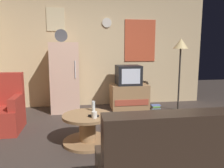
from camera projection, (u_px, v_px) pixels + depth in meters
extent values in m
plane|color=#3D332D|center=(117.00, 146.00, 3.13)|extent=(12.00, 12.00, 0.00)
cube|color=#D1B284|center=(99.00, 50.00, 5.31)|extent=(5.20, 0.10, 2.66)
cube|color=#C64C2D|center=(140.00, 41.00, 5.37)|extent=(0.76, 0.02, 1.00)
cube|color=beige|center=(55.00, 19.00, 4.99)|extent=(0.40, 0.02, 0.52)
cylinder|color=silver|center=(107.00, 23.00, 5.18)|extent=(0.22, 0.03, 0.22)
cube|color=beige|center=(65.00, 77.00, 4.80)|extent=(0.60, 0.60, 1.50)
cylinder|color=silver|center=(75.00, 69.00, 4.51)|extent=(0.02, 0.02, 0.36)
cylinder|color=#4C4C51|center=(61.00, 36.00, 4.58)|extent=(0.26, 0.04, 0.26)
cube|color=#9E754C|center=(129.00, 96.00, 5.09)|extent=(0.84, 0.52, 0.56)
cube|color=#AD4733|center=(132.00, 103.00, 4.84)|extent=(0.76, 0.01, 0.13)
cube|color=black|center=(128.00, 75.00, 5.01)|extent=(0.54, 0.50, 0.44)
cube|color=silver|center=(131.00, 76.00, 4.76)|extent=(0.41, 0.01, 0.33)
cylinder|color=#332D28|center=(178.00, 110.00, 4.94)|extent=(0.24, 0.24, 0.02)
cylinder|color=#332D28|center=(179.00, 80.00, 4.83)|extent=(0.04, 0.04, 1.40)
cone|color=#F2D18C|center=(181.00, 43.00, 4.71)|extent=(0.32, 0.32, 0.22)
cylinder|color=#9E754C|center=(88.00, 141.00, 3.24)|extent=(0.72, 0.72, 0.04)
cylinder|color=#9E754C|center=(87.00, 129.00, 3.21)|extent=(0.24, 0.24, 0.39)
cylinder|color=#9E754C|center=(87.00, 116.00, 3.18)|extent=(0.72, 0.72, 0.04)
cylinder|color=silver|center=(93.00, 106.00, 3.37)|extent=(0.05, 0.05, 0.15)
cylinder|color=silver|center=(94.00, 115.00, 3.01)|extent=(0.08, 0.08, 0.09)
cube|color=black|center=(94.00, 116.00, 3.08)|extent=(0.16, 0.09, 0.02)
cube|color=#A52D23|center=(0.00, 120.00, 3.65)|extent=(0.68, 0.68, 0.40)
cube|color=#A52D23|center=(3.00, 89.00, 3.83)|extent=(0.68, 0.16, 0.56)
cube|color=#A52D23|center=(16.00, 102.00, 3.65)|extent=(0.12, 0.60, 0.20)
cube|color=#38281E|center=(216.00, 145.00, 1.64)|extent=(1.70, 0.20, 0.52)
cube|color=#80ADB9|center=(156.00, 108.00, 5.09)|extent=(0.21, 0.12, 0.02)
cube|color=#736157|center=(156.00, 107.00, 5.09)|extent=(0.20, 0.13, 0.02)
cube|color=#77CA4C|center=(156.00, 106.00, 5.09)|extent=(0.17, 0.15, 0.03)
cube|color=#586EB4|center=(156.00, 105.00, 5.08)|extent=(0.21, 0.13, 0.02)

